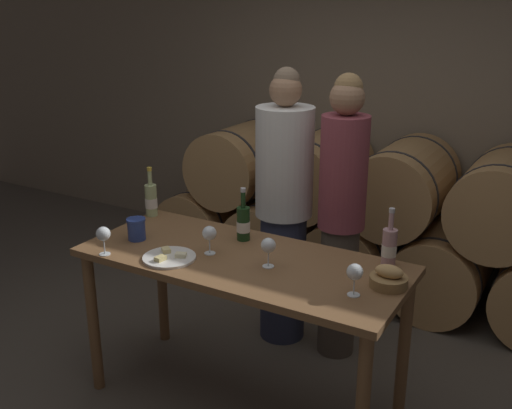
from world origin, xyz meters
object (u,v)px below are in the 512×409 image
at_px(person_right, 342,215).
at_px(cheese_plate, 169,257).
at_px(wine_bottle_red, 243,223).
at_px(wine_glass_far_left, 103,235).
at_px(person_left, 284,208).
at_px(wine_glass_center, 268,246).
at_px(bread_basket, 389,278).
at_px(wine_bottle_rose, 389,246).
at_px(wine_glass_right, 355,273).
at_px(wine_bottle_white, 151,200).
at_px(tasting_table, 242,277).
at_px(blue_crock, 136,228).
at_px(wine_glass_left, 209,234).

xyz_separation_m(person_right, cheese_plate, (-0.57, -0.97, -0.04)).
xyz_separation_m(wine_bottle_red, wine_glass_far_left, (-0.53, -0.55, 0.01)).
relative_size(person_left, wine_glass_center, 11.58).
distance_m(wine_bottle_red, bread_basket, 0.91).
relative_size(wine_bottle_rose, wine_glass_right, 1.96).
xyz_separation_m(wine_bottle_red, wine_bottle_white, (-0.71, 0.06, 0.00)).
height_order(wine_bottle_rose, wine_glass_right, wine_bottle_rose).
relative_size(wine_bottle_rose, wine_glass_far_left, 1.96).
bearing_deg(wine_bottle_white, wine_glass_center, -16.87).
height_order(tasting_table, person_right, person_right).
xyz_separation_m(person_left, person_right, (0.40, 0.00, 0.03)).
bearing_deg(blue_crock, tasting_table, 7.28).
relative_size(tasting_table, cheese_plate, 6.24).
xyz_separation_m(wine_bottle_white, blue_crock, (0.18, -0.35, -0.04)).
height_order(person_right, wine_bottle_red, person_right).
bearing_deg(blue_crock, wine_bottle_red, 29.76).
distance_m(person_right, wine_glass_left, 0.91).
xyz_separation_m(person_left, wine_bottle_rose, (0.84, -0.46, 0.08)).
relative_size(person_right, wine_bottle_white, 5.73).
height_order(bread_basket, wine_glass_far_left, wine_glass_far_left).
height_order(wine_bottle_white, blue_crock, wine_bottle_white).
relative_size(bread_basket, wine_glass_left, 1.16).
bearing_deg(person_right, bread_basket, -53.06).
relative_size(person_right, cheese_plate, 6.43).
bearing_deg(bread_basket, person_left, 142.77).
height_order(wine_bottle_white, cheese_plate, wine_bottle_white).
bearing_deg(wine_bottle_red, blue_crock, -150.24).
distance_m(person_right, blue_crock, 1.23).
bearing_deg(wine_glass_left, wine_bottle_rose, 21.35).
xyz_separation_m(person_left, blue_crock, (-0.50, -0.84, 0.05)).
bearing_deg(wine_glass_far_left, cheese_plate, 20.73).
xyz_separation_m(person_right, wine_glass_far_left, (-0.90, -1.09, 0.07)).
height_order(bread_basket, wine_glass_center, wine_glass_center).
height_order(wine_bottle_red, wine_glass_right, wine_bottle_red).
bearing_deg(wine_bottle_red, person_right, 55.94).
distance_m(wine_glass_center, wine_glass_right, 0.49).
bearing_deg(person_right, wine_bottle_white, -155.55).
bearing_deg(wine_glass_left, bread_basket, 6.19).
distance_m(tasting_table, person_right, 0.82).
distance_m(bread_basket, wine_glass_center, 0.61).
bearing_deg(wine_glass_center, wine_bottle_rose, 32.39).
distance_m(wine_bottle_white, bread_basket, 1.62).
bearing_deg(person_left, person_right, 0.03).
bearing_deg(cheese_plate, person_left, 79.99).
bearing_deg(wine_glass_far_left, bread_basket, 15.39).
height_order(tasting_table, blue_crock, blue_crock).
xyz_separation_m(wine_bottle_red, bread_basket, (0.90, -0.16, -0.06)).
bearing_deg(wine_bottle_red, cheese_plate, -115.05).
xyz_separation_m(person_right, wine_bottle_red, (-0.37, -0.54, 0.05)).
xyz_separation_m(blue_crock, wine_glass_left, (0.47, 0.04, 0.05)).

